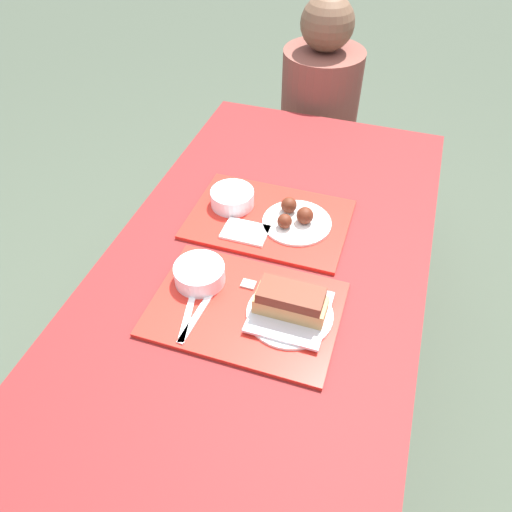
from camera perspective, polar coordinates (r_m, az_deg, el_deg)
The scene contains 14 objects.
ground_plane at distance 1.96m, azimuth 0.50°, elevation -16.89°, with size 12.00×12.00×0.00m, color #424C3D.
picnic_table at distance 1.41m, azimuth 0.67°, elevation -3.78°, with size 0.86×1.66×0.76m.
picnic_bench_far at distance 2.39m, azimuth 8.40°, elevation 9.36°, with size 0.81×0.28×0.43m.
tray_near at distance 1.23m, azimuth -1.23°, elevation -6.06°, with size 0.46×0.32×0.01m.
tray_far at distance 1.47m, azimuth 1.52°, elevation 4.22°, with size 0.46×0.32×0.01m.
bowl_coleslaw_near at distance 1.27m, azimuth -6.48°, elevation -1.94°, with size 0.13×0.13×0.05m.
brisket_sandwich_plate at distance 1.19m, azimuth 3.94°, elevation -5.74°, with size 0.21×0.21×0.09m.
plastic_fork_near at distance 1.22m, azimuth -7.77°, elevation -6.59°, with size 0.05×0.17×0.00m.
plastic_knife_near at distance 1.21m, azimuth -6.82°, elevation -6.86°, with size 0.03×0.17×0.00m.
condiment_packet at distance 1.27m, azimuth -0.87°, elevation -3.24°, with size 0.04×0.03×0.01m.
bowl_coleslaw_far at distance 1.50m, azimuth -2.72°, elevation 6.73°, with size 0.13×0.13×0.05m.
wings_plate_far at distance 1.44m, azimuth 4.54°, elevation 4.36°, with size 0.20×0.20×0.06m.
napkin_far at distance 1.41m, azimuth -1.22°, elevation 2.78°, with size 0.13×0.09×0.01m.
person_seated_across at distance 2.21m, azimuth 7.36°, elevation 17.53°, with size 0.33×0.33×0.70m.
Camera 1 is at (0.28, -0.90, 1.72)m, focal length 35.00 mm.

